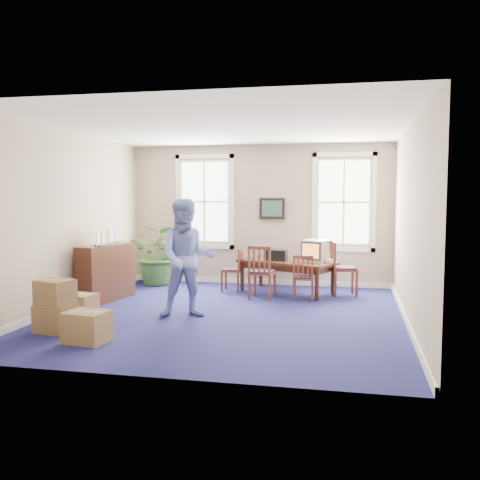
% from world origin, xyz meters
% --- Properties ---
extents(floor, '(6.50, 6.50, 0.00)m').
position_xyz_m(floor, '(0.00, 0.00, 0.00)').
color(floor, navy).
rests_on(floor, ground).
extents(ceiling, '(6.50, 6.50, 0.00)m').
position_xyz_m(ceiling, '(0.00, 0.00, 3.20)').
color(ceiling, white).
rests_on(ceiling, ground).
extents(wall_back, '(6.50, 0.00, 6.50)m').
position_xyz_m(wall_back, '(0.00, 3.25, 1.60)').
color(wall_back, tan).
rests_on(wall_back, ground).
extents(wall_front, '(6.50, 0.00, 6.50)m').
position_xyz_m(wall_front, '(0.00, -3.25, 1.60)').
color(wall_front, tan).
rests_on(wall_front, ground).
extents(wall_left, '(0.00, 6.50, 6.50)m').
position_xyz_m(wall_left, '(-3.00, 0.00, 1.60)').
color(wall_left, tan).
rests_on(wall_left, ground).
extents(wall_right, '(0.00, 6.50, 6.50)m').
position_xyz_m(wall_right, '(3.00, 0.00, 1.60)').
color(wall_right, tan).
rests_on(wall_right, ground).
extents(baseboard_back, '(6.00, 0.04, 0.12)m').
position_xyz_m(baseboard_back, '(0.00, 3.22, 0.06)').
color(baseboard_back, white).
rests_on(baseboard_back, ground).
extents(baseboard_left, '(0.04, 6.50, 0.12)m').
position_xyz_m(baseboard_left, '(-2.97, 0.00, 0.06)').
color(baseboard_left, white).
rests_on(baseboard_left, ground).
extents(baseboard_right, '(0.04, 6.50, 0.12)m').
position_xyz_m(baseboard_right, '(2.97, 0.00, 0.06)').
color(baseboard_right, white).
rests_on(baseboard_right, ground).
extents(window_left, '(1.40, 0.12, 2.20)m').
position_xyz_m(window_left, '(-1.30, 3.23, 1.90)').
color(window_left, white).
rests_on(window_left, ground).
extents(window_right, '(1.40, 0.12, 2.20)m').
position_xyz_m(window_right, '(1.90, 3.23, 1.90)').
color(window_right, white).
rests_on(window_right, ground).
extents(wall_picture, '(0.58, 0.06, 0.48)m').
position_xyz_m(wall_picture, '(0.30, 3.20, 1.75)').
color(wall_picture, black).
rests_on(wall_picture, ground).
extents(conference_table, '(2.21, 1.66, 0.68)m').
position_xyz_m(conference_table, '(0.76, 2.25, 0.34)').
color(conference_table, '#3F2115').
rests_on(conference_table, ground).
extents(crt_tv, '(0.65, 0.67, 0.44)m').
position_xyz_m(crt_tv, '(1.35, 2.30, 0.91)').
color(crt_tv, '#B7B7BC').
rests_on(crt_tv, conference_table).
extents(game_console, '(0.25, 0.27, 0.06)m').
position_xyz_m(game_console, '(1.63, 2.25, 0.71)').
color(game_console, white).
rests_on(game_console, conference_table).
extents(equipment_bag, '(0.46, 0.33, 0.22)m').
position_xyz_m(equipment_bag, '(0.53, 2.30, 0.79)').
color(equipment_bag, black).
rests_on(equipment_bag, conference_table).
extents(chair_near_left, '(0.53, 0.53, 1.07)m').
position_xyz_m(chair_near_left, '(0.35, 1.57, 0.53)').
color(chair_near_left, maroon).
rests_on(chair_near_left, ground).
extents(chair_near_right, '(0.42, 0.42, 0.90)m').
position_xyz_m(chair_near_right, '(1.17, 1.57, 0.45)').
color(chair_near_right, maroon).
rests_on(chair_near_right, ground).
extents(chair_end_left, '(0.42, 0.42, 0.92)m').
position_xyz_m(chair_end_left, '(-0.43, 2.25, 0.46)').
color(chair_end_left, maroon).
rests_on(chair_end_left, ground).
extents(chair_end_right, '(0.59, 0.59, 1.12)m').
position_xyz_m(chair_end_right, '(1.95, 2.25, 0.56)').
color(chair_end_right, maroon).
rests_on(chair_end_right, ground).
extents(man, '(1.16, 1.01, 2.01)m').
position_xyz_m(man, '(-0.63, -0.27, 1.00)').
color(man, '#7E92D7').
rests_on(man, ground).
extents(credenza, '(0.65, 1.46, 1.11)m').
position_xyz_m(credenza, '(-2.60, 0.73, 0.55)').
color(credenza, '#3F2115').
rests_on(credenza, ground).
extents(brochure_rack, '(0.36, 0.73, 0.32)m').
position_xyz_m(brochure_rack, '(-2.58, 0.73, 1.27)').
color(brochure_rack, '#99999E').
rests_on(brochure_rack, credenza).
extents(potted_plant, '(1.34, 1.20, 1.38)m').
position_xyz_m(potted_plant, '(-2.23, 2.66, 0.69)').
color(potted_plant, '#325C25').
rests_on(potted_plant, ground).
extents(cardboard_boxes, '(1.70, 1.70, 0.84)m').
position_xyz_m(cardboard_boxes, '(-2.07, -1.54, 0.42)').
color(cardboard_boxes, olive).
rests_on(cardboard_boxes, ground).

